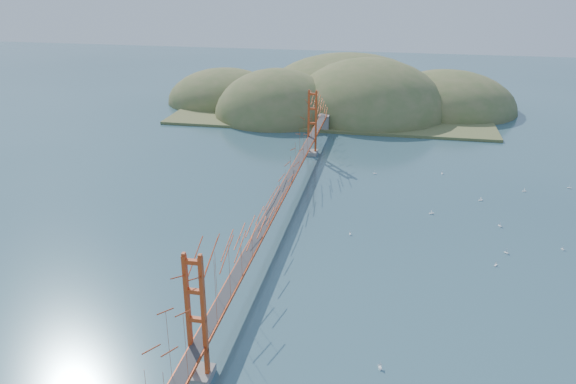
% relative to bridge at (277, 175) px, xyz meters
% --- Properties ---
extents(ground, '(320.00, 320.00, 0.00)m').
position_rel_bridge_xyz_m(ground, '(0.00, -0.18, -7.01)').
color(ground, '#325664').
rests_on(ground, ground).
extents(bridge, '(2.20, 94.40, 12.00)m').
position_rel_bridge_xyz_m(bridge, '(0.00, 0.00, 0.00)').
color(bridge, gray).
rests_on(bridge, ground).
extents(far_headlands, '(84.00, 58.00, 25.00)m').
position_rel_bridge_xyz_m(far_headlands, '(2.21, 68.33, -7.01)').
color(far_headlands, olive).
rests_on(far_headlands, ground).
extents(sailboat_3, '(0.64, 0.62, 0.72)m').
position_rel_bridge_xyz_m(sailboat_3, '(20.15, 7.38, -6.85)').
color(sailboat_3, white).
rests_on(sailboat_3, ground).
extents(sailboat_14, '(0.59, 0.59, 0.63)m').
position_rel_bridge_xyz_m(sailboat_14, '(26.78, -5.90, -6.86)').
color(sailboat_14, white).
rests_on(sailboat_14, ground).
extents(sailboat_1, '(0.65, 0.65, 0.69)m').
position_rel_bridge_xyz_m(sailboat_1, '(28.80, 5.00, -6.86)').
color(sailboat_1, white).
rests_on(sailboat_1, ground).
extents(sailboat_15, '(0.44, 0.52, 0.61)m').
position_rel_bridge_xyz_m(sailboat_15, '(22.51, 23.96, -6.87)').
color(sailboat_15, white).
rests_on(sailboat_15, ground).
extents(sailboat_17, '(0.60, 0.57, 0.68)m').
position_rel_bridge_xyz_m(sailboat_17, '(41.29, 21.21, -6.86)').
color(sailboat_17, white).
rests_on(sailboat_17, ground).
extents(sailboat_5, '(0.51, 0.51, 0.57)m').
position_rel_bridge_xyz_m(sailboat_5, '(35.27, -0.29, -6.87)').
color(sailboat_5, white).
rests_on(sailboat_5, ground).
extents(sailboat_2, '(0.64, 0.64, 0.67)m').
position_rel_bridge_xyz_m(sailboat_2, '(28.45, -2.55, -6.86)').
color(sailboat_2, white).
rests_on(sailboat_2, ground).
extents(sailboat_7, '(0.56, 0.49, 0.64)m').
position_rel_bridge_xyz_m(sailboat_7, '(34.25, 18.42, -6.86)').
color(sailboat_7, white).
rests_on(sailboat_7, ground).
extents(sailboat_8, '(0.64, 0.64, 0.72)m').
position_rel_bridge_xyz_m(sailboat_8, '(27.37, 13.51, -6.85)').
color(sailboat_8, white).
rests_on(sailboat_8, ground).
extents(sailboat_12, '(0.55, 0.45, 0.65)m').
position_rel_bridge_xyz_m(sailboat_12, '(11.67, 21.86, -6.86)').
color(sailboat_12, white).
rests_on(sailboat_12, ground).
extents(sailboat_0, '(0.46, 0.51, 0.58)m').
position_rel_bridge_xyz_m(sailboat_0, '(9.75, -1.11, -6.87)').
color(sailboat_0, white).
rests_on(sailboat_0, ground).
extents(sailboat_6, '(0.63, 0.65, 0.73)m').
position_rel_bridge_xyz_m(sailboat_6, '(14.59, -26.08, -6.85)').
color(sailboat_6, white).
rests_on(sailboat_6, ground).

